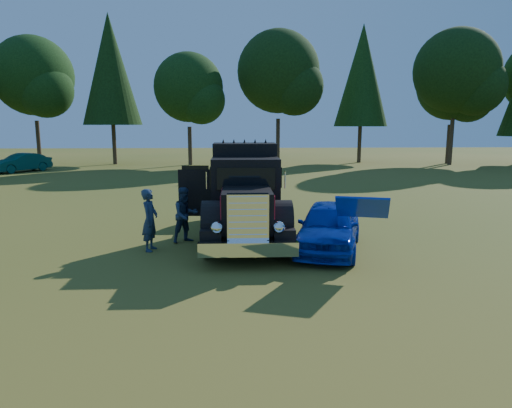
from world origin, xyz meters
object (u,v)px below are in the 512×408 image
object	(u,v)px
hotrod_coupe	(329,226)
distant_teal_car	(21,163)
spectator_far	(185,215)
diamond_t_truck	(245,199)
spectator_near	(150,220)

from	to	relation	value
hotrod_coupe	distant_teal_car	size ratio (longest dim) A/B	1.04
spectator_far	distant_teal_car	distance (m)	26.64
diamond_t_truck	distant_teal_car	distance (m)	27.40
diamond_t_truck	hotrod_coupe	bearing A→B (deg)	-32.68
hotrod_coupe	spectator_far	bearing A→B (deg)	165.24
diamond_t_truck	spectator_far	world-z (taller)	diamond_t_truck
diamond_t_truck	spectator_near	distance (m)	3.10
diamond_t_truck	spectator_far	bearing A→B (deg)	-167.29
spectator_near	distant_teal_car	world-z (taller)	spectator_near
diamond_t_truck	spectator_near	bearing A→B (deg)	-154.09
diamond_t_truck	spectator_near	size ratio (longest dim) A/B	3.97
hotrod_coupe	spectator_near	xyz separation A→B (m)	(-5.16, 0.19, 0.19)
spectator_far	spectator_near	bearing A→B (deg)	-167.32
diamond_t_truck	spectator_far	distance (m)	1.95
diamond_t_truck	distant_teal_car	world-z (taller)	diamond_t_truck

